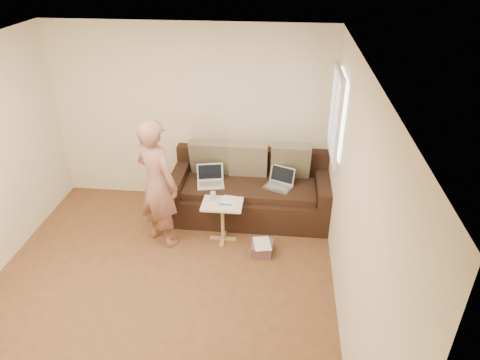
# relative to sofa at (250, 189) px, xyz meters

# --- Properties ---
(floor) EXTENTS (4.50, 4.50, 0.00)m
(floor) POSITION_rel_sofa_xyz_m (-0.90, -1.77, -0.42)
(floor) COLOR brown
(floor) RESTS_ON ground
(ceiling) EXTENTS (4.50, 4.50, 0.00)m
(ceiling) POSITION_rel_sofa_xyz_m (-0.90, -1.77, 2.18)
(ceiling) COLOR white
(ceiling) RESTS_ON wall_back
(wall_back) EXTENTS (4.00, 0.00, 4.00)m
(wall_back) POSITION_rel_sofa_xyz_m (-0.90, 0.48, 0.87)
(wall_back) COLOR beige
(wall_back) RESTS_ON ground
(wall_right) EXTENTS (0.00, 4.50, 4.50)m
(wall_right) POSITION_rel_sofa_xyz_m (1.10, -1.77, 0.87)
(wall_right) COLOR beige
(wall_right) RESTS_ON ground
(window_blinds) EXTENTS (0.12, 0.88, 1.08)m
(window_blinds) POSITION_rel_sofa_xyz_m (1.05, -0.27, 1.28)
(window_blinds) COLOR white
(window_blinds) RESTS_ON wall_right
(sofa) EXTENTS (2.20, 0.95, 0.85)m
(sofa) POSITION_rel_sofa_xyz_m (0.00, 0.00, 0.00)
(sofa) COLOR black
(sofa) RESTS_ON ground
(pillow_left) EXTENTS (0.55, 0.29, 0.57)m
(pillow_left) POSITION_rel_sofa_xyz_m (-0.60, 0.21, 0.37)
(pillow_left) COLOR #6A624E
(pillow_left) RESTS_ON sofa
(pillow_mid) EXTENTS (0.55, 0.27, 0.57)m
(pillow_mid) POSITION_rel_sofa_xyz_m (-0.05, 0.20, 0.37)
(pillow_mid) COLOR #7A6F57
(pillow_mid) RESTS_ON sofa
(pillow_right) EXTENTS (0.55, 0.28, 0.57)m
(pillow_right) POSITION_rel_sofa_xyz_m (0.55, 0.22, 0.37)
(pillow_right) COLOR #6A624E
(pillow_right) RESTS_ON sofa
(laptop_silver) EXTENTS (0.44, 0.38, 0.24)m
(laptop_silver) POSITION_rel_sofa_xyz_m (0.39, -0.07, 0.10)
(laptop_silver) COLOR #B7BABC
(laptop_silver) RESTS_ON sofa
(laptop_white) EXTENTS (0.42, 0.34, 0.27)m
(laptop_white) POSITION_rel_sofa_xyz_m (-0.54, -0.11, 0.10)
(laptop_white) COLOR white
(laptop_white) RESTS_ON sofa
(person) EXTENTS (0.76, 0.69, 1.73)m
(person) POSITION_rel_sofa_xyz_m (-1.09, -0.73, 0.44)
(person) COLOR #8E4F4D
(person) RESTS_ON ground
(side_table) EXTENTS (0.52, 0.36, 0.57)m
(side_table) POSITION_rel_sofa_xyz_m (-0.30, -0.62, -0.14)
(side_table) COLOR silver
(side_table) RESTS_ON ground
(drinking_glass) EXTENTS (0.07, 0.07, 0.12)m
(drinking_glass) POSITION_rel_sofa_xyz_m (-0.43, -0.57, 0.20)
(drinking_glass) COLOR silver
(drinking_glass) RESTS_ON side_table
(scissors) EXTENTS (0.20, 0.13, 0.02)m
(scissors) POSITION_rel_sofa_xyz_m (-0.26, -0.67, 0.15)
(scissors) COLOR silver
(scissors) RESTS_ON side_table
(paper_on_table) EXTENTS (0.25, 0.33, 0.00)m
(paper_on_table) POSITION_rel_sofa_xyz_m (-0.22, -0.59, 0.15)
(paper_on_table) COLOR white
(paper_on_table) RESTS_ON side_table
(striped_box) EXTENTS (0.26, 0.26, 0.17)m
(striped_box) POSITION_rel_sofa_xyz_m (0.23, -0.88, -0.34)
(striped_box) COLOR #C41D59
(striped_box) RESTS_ON ground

